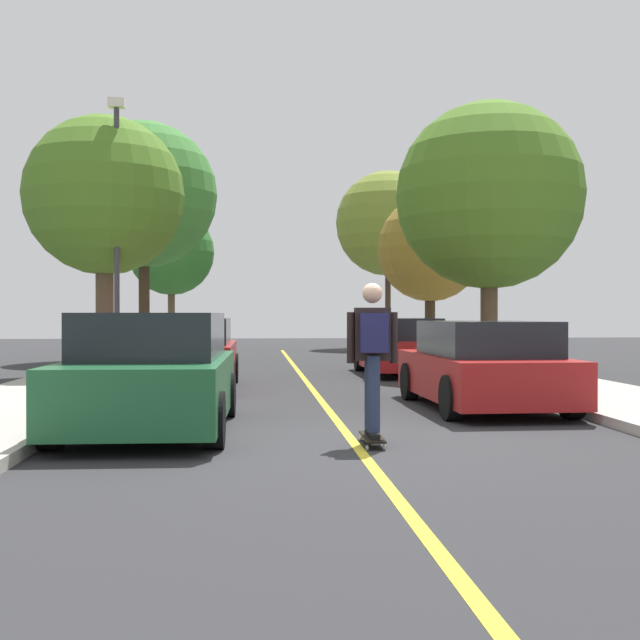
{
  "coord_description": "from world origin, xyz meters",
  "views": [
    {
      "loc": [
        -1.15,
        -9.25,
        1.49
      ],
      "look_at": [
        0.06,
        5.33,
        1.38
      ],
      "focal_mm": 44.81,
      "sensor_mm": 36.0,
      "label": 1
    }
  ],
  "objects_px": {
    "street_tree_left_nearest": "(104,197)",
    "street_tree_left_near": "(144,195)",
    "street_tree_right_far": "(388,224)",
    "fire_hydrant": "(495,362)",
    "parked_car_right_near": "(401,347)",
    "skateboard": "(372,437)",
    "parked_car_left_near": "(189,354)",
    "parked_car_right_nearest": "(483,366)",
    "streetlamp": "(117,218)",
    "skateboarder": "(373,349)",
    "street_tree_right_near": "(430,249)",
    "street_tree_left_far": "(171,253)",
    "street_tree_right_nearest": "(489,196)",
    "parked_car_left_nearest": "(152,373)"
  },
  "relations": [
    {
      "from": "street_tree_right_nearest",
      "to": "parked_car_right_near",
      "type": "bearing_deg",
      "value": -178.62
    },
    {
      "from": "street_tree_right_near",
      "to": "street_tree_right_far",
      "type": "bearing_deg",
      "value": 90.0
    },
    {
      "from": "parked_car_left_nearest",
      "to": "streetlamp",
      "type": "bearing_deg",
      "value": 102.73
    },
    {
      "from": "streetlamp",
      "to": "skateboard",
      "type": "xyz_separation_m",
      "value": [
        4.38,
        -9.08,
        -3.53
      ]
    },
    {
      "from": "parked_car_left_near",
      "to": "street_tree_left_nearest",
      "type": "height_order",
      "value": "street_tree_left_nearest"
    },
    {
      "from": "streetlamp",
      "to": "skateboarder",
      "type": "xyz_separation_m",
      "value": [
        4.38,
        -9.12,
        -2.53
      ]
    },
    {
      "from": "parked_car_left_near",
      "to": "street_tree_left_far",
      "type": "bearing_deg",
      "value": 96.87
    },
    {
      "from": "street_tree_right_nearest",
      "to": "fire_hydrant",
      "type": "relative_size",
      "value": 9.45
    },
    {
      "from": "street_tree_right_nearest",
      "to": "street_tree_right_near",
      "type": "xyz_separation_m",
      "value": [
        0.0,
        6.68,
        -0.77
      ]
    },
    {
      "from": "street_tree_left_far",
      "to": "street_tree_left_nearest",
      "type": "bearing_deg",
      "value": -90.0
    },
    {
      "from": "parked_car_left_nearest",
      "to": "street_tree_left_far",
      "type": "relative_size",
      "value": 0.72
    },
    {
      "from": "parked_car_left_nearest",
      "to": "street_tree_left_far",
      "type": "bearing_deg",
      "value": 95.27
    },
    {
      "from": "fire_hydrant",
      "to": "skateboard",
      "type": "relative_size",
      "value": 0.83
    },
    {
      "from": "street_tree_right_nearest",
      "to": "street_tree_right_far",
      "type": "relative_size",
      "value": 0.87
    },
    {
      "from": "streetlamp",
      "to": "skateboard",
      "type": "bearing_deg",
      "value": -64.23
    },
    {
      "from": "streetlamp",
      "to": "fire_hydrant",
      "type": "bearing_deg",
      "value": -10.82
    },
    {
      "from": "streetlamp",
      "to": "street_tree_left_far",
      "type": "bearing_deg",
      "value": 91.69
    },
    {
      "from": "street_tree_right_far",
      "to": "streetlamp",
      "type": "distance_m",
      "value": 18.72
    },
    {
      "from": "street_tree_right_far",
      "to": "skateboarder",
      "type": "height_order",
      "value": "street_tree_right_far"
    },
    {
      "from": "skateboard",
      "to": "fire_hydrant",
      "type": "bearing_deg",
      "value": 63.49
    },
    {
      "from": "street_tree_right_near",
      "to": "skateboarder",
      "type": "xyz_separation_m",
      "value": [
        -4.49,
        -17.15,
        -2.55
      ]
    },
    {
      "from": "parked_car_left_nearest",
      "to": "parked_car_right_near",
      "type": "bearing_deg",
      "value": 61.63
    },
    {
      "from": "street_tree_left_far",
      "to": "street_tree_left_near",
      "type": "bearing_deg",
      "value": -90.0
    },
    {
      "from": "street_tree_left_nearest",
      "to": "street_tree_left_far",
      "type": "distance_m",
      "value": 15.31
    },
    {
      "from": "parked_car_left_nearest",
      "to": "street_tree_right_far",
      "type": "bearing_deg",
      "value": 73.56
    },
    {
      "from": "street_tree_right_near",
      "to": "street_tree_right_far",
      "type": "distance_m",
      "value": 8.54
    },
    {
      "from": "parked_car_right_near",
      "to": "street_tree_right_far",
      "type": "relative_size",
      "value": 0.54
    },
    {
      "from": "parked_car_right_nearest",
      "to": "parked_car_right_near",
      "type": "distance_m",
      "value": 7.09
    },
    {
      "from": "parked_car_left_near",
      "to": "street_tree_left_nearest",
      "type": "bearing_deg",
      "value": 124.47
    },
    {
      "from": "street_tree_left_nearest",
      "to": "skateboarder",
      "type": "bearing_deg",
      "value": -64.71
    },
    {
      "from": "parked_car_right_nearest",
      "to": "street_tree_right_near",
      "type": "distance_m",
      "value": 14.31
    },
    {
      "from": "street_tree_right_near",
      "to": "skateboard",
      "type": "distance_m",
      "value": 18.05
    },
    {
      "from": "parked_car_right_near",
      "to": "street_tree_right_near",
      "type": "distance_m",
      "value": 7.69
    },
    {
      "from": "parked_car_left_near",
      "to": "street_tree_right_far",
      "type": "height_order",
      "value": "street_tree_right_far"
    },
    {
      "from": "street_tree_right_far",
      "to": "fire_hydrant",
      "type": "bearing_deg",
      "value": -92.35
    },
    {
      "from": "street_tree_left_nearest",
      "to": "street_tree_left_near",
      "type": "bearing_deg",
      "value": 90.0
    },
    {
      "from": "parked_car_right_nearest",
      "to": "skateboard",
      "type": "distance_m",
      "value": 4.03
    },
    {
      "from": "fire_hydrant",
      "to": "streetlamp",
      "type": "distance_m",
      "value": 8.86
    },
    {
      "from": "parked_car_left_nearest",
      "to": "streetlamp",
      "type": "height_order",
      "value": "streetlamp"
    },
    {
      "from": "skateboard",
      "to": "parked_car_right_near",
      "type": "bearing_deg",
      "value": 77.75
    },
    {
      "from": "parked_car_right_near",
      "to": "skateboard",
      "type": "height_order",
      "value": "parked_car_right_near"
    },
    {
      "from": "street_tree_left_far",
      "to": "fire_hydrant",
      "type": "height_order",
      "value": "street_tree_left_far"
    },
    {
      "from": "street_tree_right_nearest",
      "to": "streetlamp",
      "type": "relative_size",
      "value": 1.08
    },
    {
      "from": "street_tree_left_near",
      "to": "street_tree_left_far",
      "type": "bearing_deg",
      "value": 90.0
    },
    {
      "from": "fire_hydrant",
      "to": "parked_car_right_nearest",
      "type": "bearing_deg",
      "value": -109.51
    },
    {
      "from": "parked_car_left_nearest",
      "to": "parked_car_left_near",
      "type": "relative_size",
      "value": 0.99
    },
    {
      "from": "parked_car_right_near",
      "to": "street_tree_right_near",
      "type": "bearing_deg",
      "value": 71.64
    },
    {
      "from": "parked_car_left_nearest",
      "to": "skateboarder",
      "type": "distance_m",
      "value": 2.99
    },
    {
      "from": "street_tree_left_nearest",
      "to": "street_tree_left_near",
      "type": "distance_m",
      "value": 6.9
    },
    {
      "from": "parked_car_right_near",
      "to": "streetlamp",
      "type": "height_order",
      "value": "streetlamp"
    }
  ]
}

